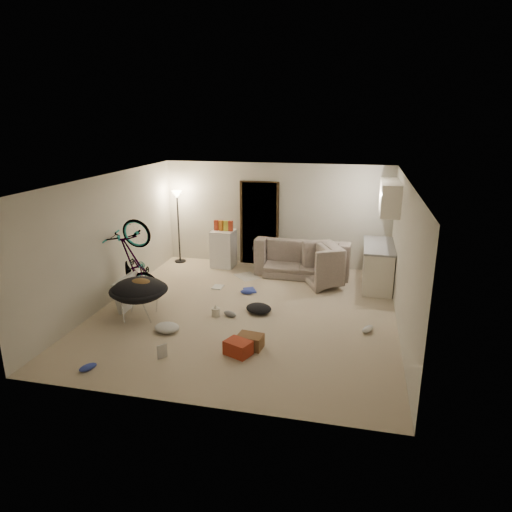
% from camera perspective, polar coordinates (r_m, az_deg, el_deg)
% --- Properties ---
extents(floor, '(5.50, 6.00, 0.02)m').
position_cam_1_polar(floor, '(8.71, -1.21, -7.00)').
color(floor, beige).
rests_on(floor, ground).
extents(ceiling, '(5.50, 6.00, 0.02)m').
position_cam_1_polar(ceiling, '(8.03, -1.32, 9.67)').
color(ceiling, white).
rests_on(ceiling, wall_back).
extents(wall_back, '(5.50, 0.02, 2.50)m').
position_cam_1_polar(wall_back, '(11.14, 2.51, 5.15)').
color(wall_back, beige).
rests_on(wall_back, floor).
extents(wall_front, '(5.50, 0.02, 2.50)m').
position_cam_1_polar(wall_front, '(5.58, -8.85, -7.34)').
color(wall_front, beige).
rests_on(wall_front, floor).
extents(wall_left, '(0.02, 6.00, 2.50)m').
position_cam_1_polar(wall_left, '(9.32, -17.96, 1.98)').
color(wall_left, beige).
rests_on(wall_left, floor).
extents(wall_right, '(0.02, 6.00, 2.50)m').
position_cam_1_polar(wall_right, '(8.09, 18.06, -0.25)').
color(wall_right, beige).
rests_on(wall_right, floor).
extents(doorway, '(0.85, 0.10, 2.04)m').
position_cam_1_polar(doorway, '(11.23, 0.45, 4.05)').
color(doorway, black).
rests_on(doorway, floor).
extents(door_trim, '(0.97, 0.04, 2.10)m').
position_cam_1_polar(door_trim, '(11.20, 0.41, 4.02)').
color(door_trim, '#312111').
rests_on(door_trim, floor).
extents(floor_lamp, '(0.28, 0.28, 1.81)m').
position_cam_1_polar(floor_lamp, '(11.46, -9.76, 5.54)').
color(floor_lamp, black).
rests_on(floor_lamp, floor).
extents(kitchen_counter, '(0.60, 1.50, 0.88)m').
position_cam_1_polar(kitchen_counter, '(10.21, 14.94, -1.24)').
color(kitchen_counter, white).
rests_on(kitchen_counter, floor).
extents(counter_top, '(0.64, 1.54, 0.04)m').
position_cam_1_polar(counter_top, '(10.08, 15.13, 1.25)').
color(counter_top, gray).
rests_on(counter_top, kitchen_counter).
extents(kitchen_uppers, '(0.38, 1.40, 0.65)m').
position_cam_1_polar(kitchen_uppers, '(9.87, 16.36, 7.08)').
color(kitchen_uppers, white).
rests_on(kitchen_uppers, wall_right).
extents(sofa, '(2.19, 0.91, 0.63)m').
position_cam_1_polar(sofa, '(10.73, 5.91, -0.55)').
color(sofa, '#3B443C').
rests_on(sofa, floor).
extents(armchair, '(1.24, 1.30, 0.66)m').
position_cam_1_polar(armchair, '(10.15, 10.10, -1.66)').
color(armchair, '#3B443C').
rests_on(armchair, floor).
extents(bicycle, '(1.75, 0.83, 0.99)m').
position_cam_1_polar(bicycle, '(9.43, -14.77, -2.67)').
color(bicycle, black).
rests_on(bicycle, floor).
extents(book_asset, '(0.28, 0.27, 0.02)m').
position_cam_1_polar(book_asset, '(7.25, -12.20, -12.48)').
color(book_asset, '#A42F18').
rests_on(book_asset, floor).
extents(mini_fridge, '(0.55, 0.55, 0.90)m').
position_cam_1_polar(mini_fridge, '(11.18, -4.09, 0.94)').
color(mini_fridge, white).
rests_on(mini_fridge, floor).
extents(snack_box_0, '(0.10, 0.07, 0.30)m').
position_cam_1_polar(snack_box_0, '(11.09, -4.99, 3.72)').
color(snack_box_0, '#A42F18').
rests_on(snack_box_0, mini_fridge).
extents(snack_box_1, '(0.11, 0.09, 0.30)m').
position_cam_1_polar(snack_box_1, '(11.05, -4.40, 3.69)').
color(snack_box_1, '#C16318').
rests_on(snack_box_1, mini_fridge).
extents(snack_box_2, '(0.11, 0.09, 0.30)m').
position_cam_1_polar(snack_box_2, '(11.02, -3.80, 3.66)').
color(snack_box_2, gold).
rests_on(snack_box_2, mini_fridge).
extents(snack_box_3, '(0.11, 0.08, 0.30)m').
position_cam_1_polar(snack_box_3, '(10.98, -3.20, 3.63)').
color(snack_box_3, '#A42F18').
rests_on(snack_box_3, mini_fridge).
extents(saucer_chair, '(1.05, 1.05, 0.74)m').
position_cam_1_polar(saucer_chair, '(8.56, -14.40, -4.74)').
color(saucer_chair, silver).
rests_on(saucer_chair, floor).
extents(hoodie, '(0.49, 0.41, 0.22)m').
position_cam_1_polar(hoodie, '(8.44, -14.29, -3.53)').
color(hoodie, brown).
rests_on(hoodie, saucer_chair).
extents(sofa_drape, '(0.59, 0.50, 0.28)m').
position_cam_1_polar(sofa_drape, '(10.81, 0.95, 0.92)').
color(sofa_drape, black).
rests_on(sofa_drape, sofa).
extents(tv_box, '(0.23, 0.89, 0.60)m').
position_cam_1_polar(tv_box, '(9.20, -15.65, -4.28)').
color(tv_box, silver).
rests_on(tv_box, floor).
extents(drink_case_a, '(0.43, 0.33, 0.22)m').
position_cam_1_polar(drink_case_a, '(7.38, -0.72, -10.62)').
color(drink_case_a, brown).
rests_on(drink_case_a, floor).
extents(drink_case_b, '(0.47, 0.42, 0.23)m').
position_cam_1_polar(drink_case_b, '(7.19, -2.25, -11.39)').
color(drink_case_b, '#A42F18').
rests_on(drink_case_b, floor).
extents(juicer, '(0.16, 0.16, 0.23)m').
position_cam_1_polar(juicer, '(8.51, -5.05, -6.91)').
color(juicer, beige).
rests_on(juicer, floor).
extents(newspaper, '(0.70, 0.71, 0.01)m').
position_cam_1_polar(newspaper, '(10.54, -1.09, -2.57)').
color(newspaper, beige).
rests_on(newspaper, floor).
extents(book_blue, '(0.34, 0.37, 0.03)m').
position_cam_1_polar(book_blue, '(9.69, -0.78, -4.30)').
color(book_blue, '#3346B8').
rests_on(book_blue, floor).
extents(book_white, '(0.23, 0.29, 0.03)m').
position_cam_1_polar(book_white, '(9.91, -4.81, -3.88)').
color(book_white, silver).
rests_on(book_white, floor).
extents(shoe_0, '(0.27, 0.11, 0.10)m').
position_cam_1_polar(shoe_0, '(9.50, -1.18, -4.51)').
color(shoe_0, '#3346B8').
rests_on(shoe_0, floor).
extents(shoe_2, '(0.24, 0.28, 0.10)m').
position_cam_1_polar(shoe_2, '(7.24, -20.28, -12.91)').
color(shoe_2, '#3346B8').
rests_on(shoe_2, floor).
extents(shoe_3, '(0.30, 0.21, 0.10)m').
position_cam_1_polar(shoe_3, '(8.49, -3.27, -7.23)').
color(shoe_3, slate).
rests_on(shoe_3, floor).
extents(shoe_4, '(0.26, 0.32, 0.11)m').
position_cam_1_polar(shoe_4, '(8.13, 13.79, -8.85)').
color(shoe_4, white).
rests_on(shoe_4, floor).
extents(clothes_lump_a, '(0.61, 0.57, 0.16)m').
position_cam_1_polar(clothes_lump_a, '(8.64, 0.34, -6.56)').
color(clothes_lump_a, black).
rests_on(clothes_lump_a, floor).
extents(clothes_lump_c, '(0.50, 0.45, 0.14)m').
position_cam_1_polar(clothes_lump_c, '(8.07, -11.07, -8.77)').
color(clothes_lump_c, silver).
rests_on(clothes_lump_c, floor).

